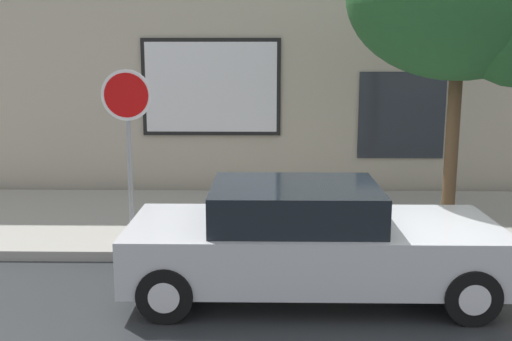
# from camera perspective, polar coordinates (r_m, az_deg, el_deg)

# --- Properties ---
(ground_plane) EXTENTS (60.00, 60.00, 0.00)m
(ground_plane) POSITION_cam_1_polar(r_m,az_deg,el_deg) (7.91, 9.80, -11.12)
(ground_plane) COLOR #282B2D
(sidewalk) EXTENTS (20.00, 4.00, 0.15)m
(sidewalk) POSITION_cam_1_polar(r_m,az_deg,el_deg) (10.70, 7.39, -4.71)
(sidewalk) COLOR gray
(sidewalk) RESTS_ON ground
(building_facade) EXTENTS (20.00, 0.67, 7.00)m
(building_facade) POSITION_cam_1_polar(r_m,az_deg,el_deg) (12.80, 6.44, 13.30)
(building_facade) COLOR #B2A893
(building_facade) RESTS_ON ground
(parked_car) EXTENTS (4.51, 1.89, 1.40)m
(parked_car) POSITION_cam_1_polar(r_m,az_deg,el_deg) (7.49, 5.06, -6.65)
(parked_car) COLOR #B7BABF
(parked_car) RESTS_ON ground
(fire_hydrant) EXTENTS (0.30, 0.44, 0.73)m
(fire_hydrant) POSITION_cam_1_polar(r_m,az_deg,el_deg) (9.78, 8.03, -3.62)
(fire_hydrant) COLOR yellow
(fire_hydrant) RESTS_ON sidewalk
(street_tree) EXTENTS (3.36, 2.86, 4.93)m
(street_tree) POSITION_cam_1_polar(r_m,az_deg,el_deg) (9.55, 19.98, 14.99)
(street_tree) COLOR #4C3823
(street_tree) RESTS_ON sidewalk
(stop_sign) EXTENTS (0.76, 0.10, 2.59)m
(stop_sign) POSITION_cam_1_polar(r_m,az_deg,el_deg) (9.20, -12.10, 4.65)
(stop_sign) COLOR gray
(stop_sign) RESTS_ON sidewalk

